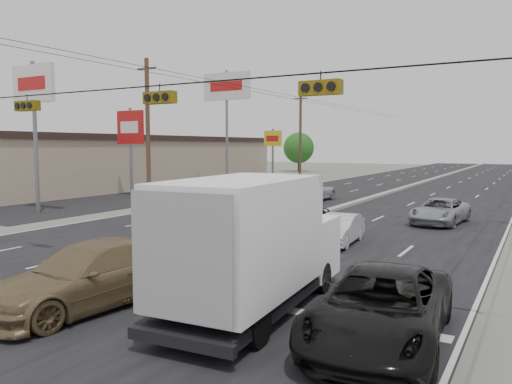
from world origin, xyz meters
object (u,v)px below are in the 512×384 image
black_suv (381,308)px  oncoming_far (311,191)px  pole_sign_mid (131,132)px  pole_sign_near (34,95)px  tan_sedan (90,276)px  box_truck (255,244)px  queue_car_c (440,211)px  tree_left_far (299,148)px  pole_sign_billboard (227,94)px  queue_car_b (339,230)px  red_sedan (256,232)px  utility_pole_left_c (300,136)px  oncoming_near (189,204)px  utility_pole_left_b (148,130)px  queue_car_a (304,218)px  pole_sign_far (273,143)px

black_suv → oncoming_far: (-12.02, 23.95, -0.04)m
black_suv → pole_sign_mid: bearing=137.7°
pole_sign_near → tan_sedan: pole_sign_near is taller
pole_sign_mid → pole_sign_near: bearing=-78.7°
box_truck → queue_car_c: 16.87m
tree_left_far → pole_sign_billboard: bearing=-76.8°
tan_sedan → queue_car_b: (2.62, 10.79, -0.19)m
red_sedan → utility_pole_left_c: bearing=111.2°
pole_sign_billboard → oncoming_near: pole_sign_billboard is taller
pole_sign_billboard → queue_car_b: bearing=-47.0°
utility_pole_left_b → pole_sign_near: bearing=-109.7°
oncoming_far → tree_left_far: bearing=-61.4°
tree_left_far → queue_car_a: (23.40, -49.63, -3.09)m
pole_sign_far → queue_car_b: bearing=-57.9°
red_sedan → black_suv: 10.06m
oncoming_near → red_sedan: bearing=141.8°
pole_sign_mid → tan_sedan: bearing=-48.3°
red_sedan → queue_car_a: (0.00, 4.61, -0.03)m
pole_sign_far → queue_car_c: bearing=-46.8°
red_sedan → queue_car_a: 4.61m
pole_sign_far → tan_sedan: pole_sign_far is taller
oncoming_far → red_sedan: bearing=108.8°
oncoming_far → utility_pole_left_b: bearing=42.6°
queue_car_b → oncoming_near: bearing=156.5°
utility_pole_left_c → tree_left_far: (-9.50, 20.00, -1.39)m
utility_pole_left_b → tan_sedan: utility_pole_left_b is taller
pole_sign_billboard → oncoming_far: (10.94, -5.45, -8.16)m
pole_sign_mid → red_sedan: (18.40, -12.23, -4.47)m
utility_pole_left_c → pole_sign_mid: bearing=-101.6°
pole_sign_near → oncoming_near: bearing=23.1°
pole_sign_far → tan_sedan: bearing=-67.8°
pole_sign_near → box_truck: bearing=-23.9°
red_sedan → pole_sign_far: bearing=116.1°
pole_sign_mid → oncoming_near: bearing=-31.0°
pole_sign_mid → queue_car_c: 24.22m
queue_car_c → utility_pole_left_c: bearing=134.3°
utility_pole_left_c → black_suv: utility_pole_left_c is taller
box_truck → queue_car_c: (1.47, 16.77, -1.05)m
queue_car_a → queue_car_b: 3.49m
pole_sign_near → queue_car_c: 23.92m
tree_left_far → black_suv: 68.60m
queue_car_c → tan_sedan: bearing=-100.0°
tan_sedan → queue_car_a: bearing=97.6°
queue_car_c → oncoming_near: size_ratio=0.97×
pole_sign_billboard → tan_sedan: 35.51m
pole_sign_far → pole_sign_mid: bearing=-92.6°
queue_car_b → tan_sedan: bearing=-108.3°
utility_pole_left_b → red_sedan: size_ratio=2.54×
pole_sign_near → black_suv: pole_sign_near is taller
pole_sign_mid → tree_left_far: pole_sign_mid is taller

